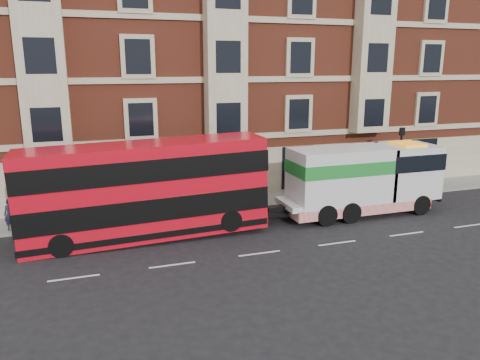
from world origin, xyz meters
The scene contains 8 objects.
ground centered at (0.00, 0.00, 0.00)m, with size 120.00×120.00×0.00m, color black.
sidewalk centered at (0.00, 7.50, 0.07)m, with size 90.00×3.00×0.15m, color slate.
victorian_terrace centered at (0.50, 15.00, 10.07)m, with size 45.00×12.00×20.40m.
lamp_post_west centered at (-6.00, 6.20, 2.68)m, with size 0.35×0.15×4.35m.
lamp_post_east centered at (12.00, 6.20, 2.68)m, with size 0.35×0.15×4.35m.
double_decker_bus centered at (-4.55, 3.65, 2.51)m, with size 11.72×2.69×4.74m.
tow_truck centered at (7.51, 3.65, 2.07)m, with size 9.39×2.77×3.91m.
pedestrian centered at (-11.03, 6.54, 0.97)m, with size 0.60×0.39×1.64m, color #1F1C38.
Camera 1 is at (-7.14, -18.55, 8.32)m, focal length 35.00 mm.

